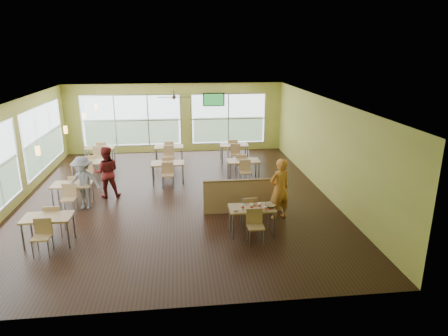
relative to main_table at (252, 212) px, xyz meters
The scene contains 20 objects.
room 3.73m from the main_table, 123.69° to the left, with size 12.00×12.04×3.20m.
window_bays 7.70m from the main_table, 127.41° to the left, with size 9.24×10.24×2.38m.
main_table is the anchor object (origin of this frame).
half_wall_divider 1.45m from the main_table, 90.00° to the left, with size 2.40×0.14×1.04m.
dining_tables 5.61m from the main_table, 122.91° to the left, with size 6.92×8.72×0.87m.
pendant_lights 6.62m from the main_table, 144.75° to the left, with size 0.11×7.31×0.86m.
ceiling_fan 6.73m from the main_table, 108.43° to the left, with size 1.25×1.25×0.29m.
tv_backwall 9.08m from the main_table, 91.29° to the left, with size 1.00×0.07×0.60m.
man_plaid 1.36m from the main_table, 43.00° to the left, with size 0.66×0.43×1.81m, color orange.
patron_maroon 5.36m from the main_table, 142.79° to the left, with size 0.83×0.65×1.72m, color maroon.
patron_grey 5.32m from the main_table, 154.41° to the left, with size 1.08×0.62×1.67m, color slate.
cup_blue 0.34m from the main_table, 159.82° to the right, with size 0.10×0.10×0.35m.
cup_yellow 0.23m from the main_table, 104.86° to the right, with size 0.11×0.11×0.38m.
cup_red_near 0.27m from the main_table, 16.12° to the right, with size 0.10×0.10×0.36m.
cup_red_far 0.43m from the main_table, 37.93° to the right, with size 0.08×0.08×0.30m.
food_basket 0.52m from the main_table, ahead, with size 0.27×0.27×0.06m.
ketchup_cup 0.50m from the main_table, 21.93° to the right, with size 0.05×0.05×0.02m, color #A1280D.
wrapper_left 0.52m from the main_table, 155.00° to the right, with size 0.14×0.13×0.04m, color #9B814B.
wrapper_mid 0.20m from the main_table, 59.00° to the left, with size 0.17×0.16×0.04m, color #9B814B.
wrapper_right 0.40m from the main_table, 33.85° to the right, with size 0.14×0.13×0.04m, color #9B814B.
Camera 1 is at (0.15, -12.62, 4.84)m, focal length 32.00 mm.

